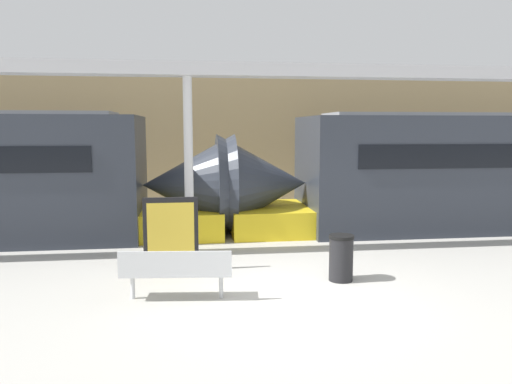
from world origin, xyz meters
name	(u,v)px	position (x,y,z in m)	size (l,w,h in m)	color
ground_plane	(299,298)	(0.00, 0.00, 0.00)	(60.00, 60.00, 0.00)	#B2AFA8
station_wall	(240,136)	(0.00, 9.79, 2.50)	(56.00, 0.20, 5.00)	tan
train_left	(488,173)	(6.64, 5.33, 1.51)	(15.24, 2.93, 3.20)	#2D333D
bench_near	(176,270)	(-2.01, 0.17, 0.50)	(1.85, 0.62, 0.84)	silver
trash_bin	(341,258)	(0.97, 0.84, 0.43)	(0.46, 0.46, 0.85)	black
poster_board	(171,234)	(-2.15, 1.85, 0.74)	(1.06, 0.07, 1.46)	black
support_column_near	(189,168)	(-1.79, 3.01, 1.94)	(0.19, 0.19, 3.88)	silver
canopy_beam	(187,69)	(-1.79, 3.01, 4.02)	(28.00, 0.60, 0.28)	#B7B7BC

